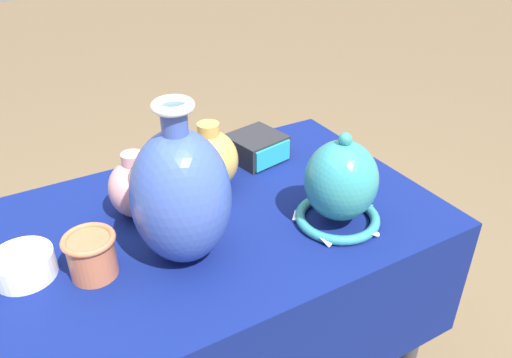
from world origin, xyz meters
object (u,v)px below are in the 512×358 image
at_px(vase_tall_bulbous, 181,196).
at_px(jar_round_ochre, 210,159).
at_px(pot_squat_porcelain, 24,265).
at_px(bowl_shallow_slate, 344,168).
at_px(jar_round_rose, 136,188).
at_px(cup_wide_terracotta, 91,254).
at_px(vase_dome_bell, 340,186).
at_px(mosaic_tile_box, 257,147).

bearing_deg(vase_tall_bulbous, jar_round_ochre, 53.25).
height_order(pot_squat_porcelain, bowl_shallow_slate, same).
relative_size(bowl_shallow_slate, jar_round_rose, 0.78).
distance_m(pot_squat_porcelain, jar_round_rose, 0.28).
bearing_deg(bowl_shallow_slate, vase_tall_bulbous, -170.04).
height_order(vase_tall_bulbous, jar_round_rose, vase_tall_bulbous).
height_order(bowl_shallow_slate, cup_wide_terracotta, cup_wide_terracotta).
height_order(vase_dome_bell, jar_round_rose, vase_dome_bell).
bearing_deg(cup_wide_terracotta, vase_dome_bell, -10.84).
xyz_separation_m(mosaic_tile_box, jar_round_rose, (-0.37, -0.09, 0.04)).
height_order(jar_round_ochre, jar_round_rose, jar_round_ochre).
height_order(vase_dome_bell, jar_round_ochre, vase_dome_bell).
bearing_deg(mosaic_tile_box, vase_dome_bell, -99.75).
distance_m(vase_dome_bell, jar_round_rose, 0.45).
height_order(jar_round_ochre, cup_wide_terracotta, jar_round_ochre).
height_order(vase_tall_bulbous, cup_wide_terracotta, vase_tall_bulbous).
height_order(mosaic_tile_box, jar_round_rose, jar_round_rose).
relative_size(vase_tall_bulbous, jar_round_rose, 2.15).
relative_size(jar_round_rose, cup_wide_terracotta, 1.53).
bearing_deg(mosaic_tile_box, cup_wide_terracotta, -165.12).
distance_m(vase_dome_bell, cup_wide_terracotta, 0.53).
relative_size(vase_dome_bell, pot_squat_porcelain, 1.88).
distance_m(vase_tall_bulbous, cup_wide_terracotta, 0.20).
xyz_separation_m(mosaic_tile_box, jar_round_ochre, (-0.17, -0.07, 0.04)).
height_order(vase_dome_bell, mosaic_tile_box, vase_dome_bell).
relative_size(vase_tall_bulbous, cup_wide_terracotta, 3.31).
height_order(bowl_shallow_slate, jar_round_rose, jar_round_rose).
xyz_separation_m(vase_dome_bell, mosaic_tile_box, (-0.01, 0.35, -0.06)).
relative_size(mosaic_tile_box, pot_squat_porcelain, 1.33).
xyz_separation_m(vase_dome_bell, cup_wide_terracotta, (-0.52, 0.10, -0.04)).
distance_m(vase_dome_bell, pot_squat_porcelain, 0.66).
distance_m(mosaic_tile_box, cup_wide_terracotta, 0.57).
bearing_deg(jar_round_ochre, jar_round_rose, -172.69).
distance_m(vase_dome_bell, jar_round_ochre, 0.33).
bearing_deg(jar_round_rose, mosaic_tile_box, 14.31).
xyz_separation_m(vase_tall_bulbous, bowl_shallow_slate, (0.48, 0.08, -0.12)).
bearing_deg(vase_tall_bulbous, cup_wide_terracotta, 168.94).
xyz_separation_m(vase_tall_bulbous, cup_wide_terracotta, (-0.18, 0.03, -0.09)).
bearing_deg(jar_round_rose, vase_tall_bulbous, -79.53).
xyz_separation_m(bowl_shallow_slate, jar_round_rose, (-0.51, 0.10, 0.04)).
height_order(vase_dome_bell, bowl_shallow_slate, vase_dome_bell).
height_order(vase_dome_bell, cup_wide_terracotta, vase_dome_bell).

